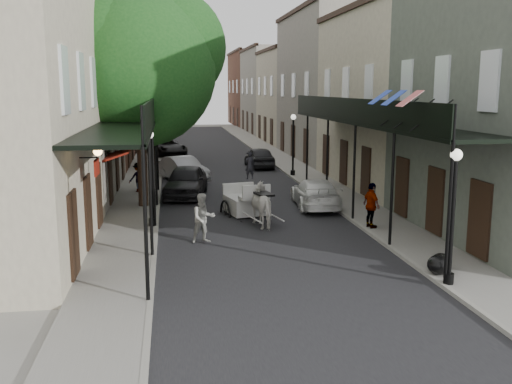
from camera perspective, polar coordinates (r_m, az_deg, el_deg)
name	(u,v)px	position (r m, az deg, el deg)	size (l,w,h in m)	color
ground	(287,272)	(17.17, 3.11, -7.99)	(140.00, 140.00, 0.00)	gray
road	(223,174)	(36.50, -3.29, 1.85)	(8.00, 90.00, 0.01)	black
sidewalk_left	(144,175)	(36.38, -11.15, 1.72)	(2.20, 90.00, 0.12)	gray
sidewalk_right	(300,171)	(37.29, 4.39, 2.10)	(2.20, 90.00, 0.12)	gray
building_row_left	(99,90)	(46.24, -15.40, 9.81)	(5.00, 80.00, 10.50)	beige
building_row_right	(316,90)	(47.48, 6.02, 10.13)	(5.00, 80.00, 10.50)	gray
gallery_left	(132,123)	(23.01, -12.29, 6.77)	(2.20, 18.05, 4.88)	black
gallery_right	(366,121)	(24.37, 10.98, 7.00)	(2.20, 18.05, 4.88)	black
tree_near	(148,63)	(26.16, -10.75, 12.57)	(7.31, 6.80, 9.63)	#382619
tree_far	(155,81)	(40.13, -10.11, 10.83)	(6.45, 6.00, 8.61)	#382619
lamppost_right_near	(453,215)	(16.17, 19.06, -2.18)	(0.32, 0.32, 3.71)	black
lamppost_left	(151,177)	(22.21, -10.47, 1.51)	(0.32, 0.32, 3.71)	black
lamppost_right_far	(293,144)	(34.92, 3.73, 4.83)	(0.32, 0.32, 3.71)	black
horse	(265,205)	(22.49, 0.90, -1.33)	(0.91, 1.99, 1.68)	silver
carriage	(242,188)	(24.85, -1.41, 0.38)	(2.05, 2.73, 2.82)	black
pedestrian_walking	(203,218)	(20.18, -5.30, -2.62)	(0.86, 0.67, 1.77)	#A4A49A
pedestrian_sidewalk_left	(138,177)	(29.95, -11.69, 1.46)	(0.98, 0.56, 1.51)	gray
pedestrian_sidewalk_right	(371,205)	(22.16, 11.48, -1.32)	(1.02, 0.43, 1.74)	gray
car_left_near	(186,181)	(28.78, -7.04, 1.07)	(1.87, 4.64, 1.58)	black
car_left_mid	(183,169)	(33.80, -7.29, 2.30)	(1.50, 4.30, 1.42)	gray
car_left_far	(167,147)	(46.56, -8.94, 4.47)	(2.39, 5.18, 1.44)	black
car_right_near	(315,193)	(26.22, 5.96, -0.12)	(1.84, 4.53, 1.32)	white
car_right_far	(260,157)	(39.20, 0.36, 3.50)	(1.68, 4.18, 1.43)	black
trash_bags	(440,263)	(17.49, 17.93, -6.81)	(0.94, 1.09, 0.58)	black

